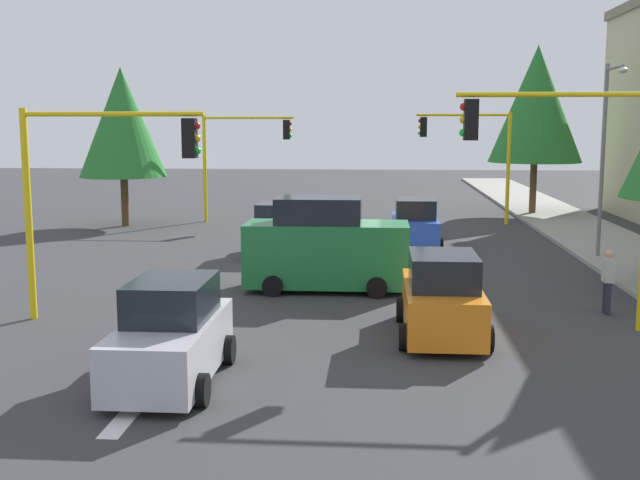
{
  "coord_description": "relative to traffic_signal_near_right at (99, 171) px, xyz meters",
  "views": [
    {
      "loc": [
        24.79,
        1.22,
        4.91
      ],
      "look_at": [
        -0.04,
        -0.65,
        1.2
      ],
      "focal_mm": 43.97,
      "sensor_mm": 36.0,
      "label": 1
    }
  ],
  "objects": [
    {
      "name": "ground_plane",
      "position": [
        -6.0,
        5.64,
        -3.76
      ],
      "size": [
        120.0,
        120.0,
        0.0
      ],
      "primitive_type": "plane",
      "color": "#353538"
    },
    {
      "name": "sidewalk_kerb",
      "position": [
        -11.0,
        16.14,
        -3.69
      ],
      "size": [
        80.0,
        4.0,
        0.15
      ],
      "primitive_type": "cube",
      "color": "gray",
      "rests_on": "ground"
    },
    {
      "name": "lane_arrow_near",
      "position": [
        5.51,
        2.64,
        -3.76
      ],
      "size": [
        2.4,
        1.1,
        1.1
      ],
      "color": "silver",
      "rests_on": "ground"
    },
    {
      "name": "traffic_signal_near_right",
      "position": [
        0.0,
        0.0,
        0.0
      ],
      "size": [
        0.36,
        4.59,
        5.29
      ],
      "color": "yellow",
      "rests_on": "ground"
    },
    {
      "name": "traffic_signal_far_right",
      "position": [
        -20.0,
        -0.01,
        0.03
      ],
      "size": [
        0.36,
        4.59,
        5.34
      ],
      "color": "yellow",
      "rests_on": "ground"
    },
    {
      "name": "traffic_signal_near_left",
      "position": [
        0.0,
        11.34,
        0.29
      ],
      "size": [
        0.36,
        4.59,
        5.73
      ],
      "color": "yellow",
      "rests_on": "ground"
    },
    {
      "name": "traffic_signal_far_left",
      "position": [
        -20.0,
        11.3,
        0.12
      ],
      "size": [
        0.36,
        4.59,
        5.47
      ],
      "color": "yellow",
      "rests_on": "ground"
    },
    {
      "name": "street_lamp_curbside",
      "position": [
        -9.61,
        14.84,
        0.59
      ],
      "size": [
        2.15,
        0.28,
        7.0
      ],
      "color": "slate",
      "rests_on": "ground"
    },
    {
      "name": "tree_roadside_far",
      "position": [
        -24.0,
        15.14,
        2.16
      ],
      "size": [
        4.91,
        4.91,
        9.0
      ],
      "color": "brown",
      "rests_on": "ground"
    },
    {
      "name": "tree_opposite_side",
      "position": [
        -18.0,
        -5.36,
        1.2
      ],
      "size": [
        4.14,
        4.14,
        7.56
      ],
      "color": "brown",
      "rests_on": "ground"
    },
    {
      "name": "delivery_van_green",
      "position": [
        -4.0,
        5.3,
        -2.48
      ],
      "size": [
        2.22,
        4.8,
        2.77
      ],
      "color": "#1E7238",
      "rests_on": "ground"
    },
    {
      "name": "car_blue",
      "position": [
        -12.34,
        8.3,
        -2.86
      ],
      "size": [
        4.15,
        2.06,
        1.98
      ],
      "color": "blue",
      "rests_on": "ground"
    },
    {
      "name": "car_silver",
      "position": [
        4.56,
        2.93,
        -2.86
      ],
      "size": [
        4.0,
        1.97,
        1.98
      ],
      "color": "#B2B5BA",
      "rests_on": "ground"
    },
    {
      "name": "car_white",
      "position": [
        -10.04,
        3.1,
        -2.87
      ],
      "size": [
        3.73,
        2.03,
        1.98
      ],
      "color": "white",
      "rests_on": "ground"
    },
    {
      "name": "car_orange",
      "position": [
        0.91,
        8.34,
        -2.86
      ],
      "size": [
        4.03,
        2.03,
        1.98
      ],
      "color": "orange",
      "rests_on": "ground"
    },
    {
      "name": "pedestrian_crossing",
      "position": [
        -1.6,
        12.8,
        -2.85
      ],
      "size": [
        0.4,
        0.24,
        1.7
      ],
      "color": "#262638",
      "rests_on": "ground"
    }
  ]
}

